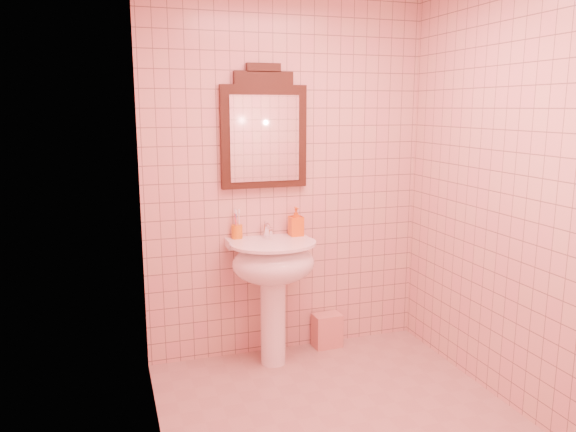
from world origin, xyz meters
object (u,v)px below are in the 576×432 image
object	(u,v)px
pedestal_sink	(273,271)
towel	(327,330)
mirror	(264,131)
toothbrush_cup	(237,231)
soap_dispenser	(296,222)

from	to	relation	value
pedestal_sink	towel	world-z (taller)	pedestal_sink
mirror	towel	world-z (taller)	mirror
mirror	toothbrush_cup	bearing A→B (deg)	-174.51
towel	soap_dispenser	bearing A→B (deg)	-177.06
toothbrush_cup	towel	world-z (taller)	toothbrush_cup
mirror	towel	size ratio (longest dim) A/B	3.33
pedestal_sink	mirror	distance (m)	0.94
pedestal_sink	soap_dispenser	size ratio (longest dim) A/B	4.27
toothbrush_cup	soap_dispenser	size ratio (longest dim) A/B	0.86
pedestal_sink	mirror	bearing A→B (deg)	90.00
mirror	toothbrush_cup	distance (m)	0.70
pedestal_sink	mirror	size ratio (longest dim) A/B	1.05
mirror	towel	bearing A→B (deg)	-6.69
pedestal_sink	toothbrush_cup	distance (m)	0.37
toothbrush_cup	towel	size ratio (longest dim) A/B	0.71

